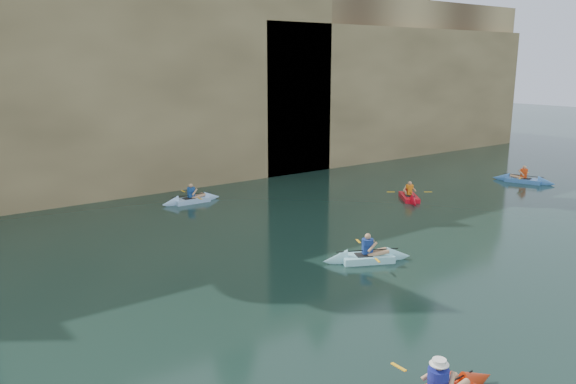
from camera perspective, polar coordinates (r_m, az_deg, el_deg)
ground at (r=14.26m, az=17.48°, el=-17.29°), size 160.00×160.00×0.00m
cliff at (r=38.42m, az=-21.09°, el=10.66°), size 70.00×16.00×12.00m
cliff_slab_center at (r=32.07m, az=-13.95°, el=10.28°), size 24.00×2.40×11.40m
cliff_slab_east at (r=43.80m, az=11.44°, el=10.05°), size 26.00×2.40×9.84m
sea_cave_center at (r=30.14m, az=-23.63°, el=1.54°), size 3.50×1.00×3.20m
sea_cave_east at (r=35.65m, az=-1.23°, el=5.34°), size 5.00×1.00×4.50m
kayaker_ltblue_near at (r=20.65m, az=8.04°, el=-6.58°), size 3.33×2.35×1.31m
kayaker_red_far at (r=30.14m, az=12.21°, el=-0.47°), size 2.53×3.09×1.21m
kayaker_ltblue_mid at (r=29.24m, az=-9.78°, el=-0.77°), size 3.24×2.42×1.23m
kayaker_blue_east at (r=36.45m, az=22.79°, el=1.14°), size 2.37×3.63×1.27m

